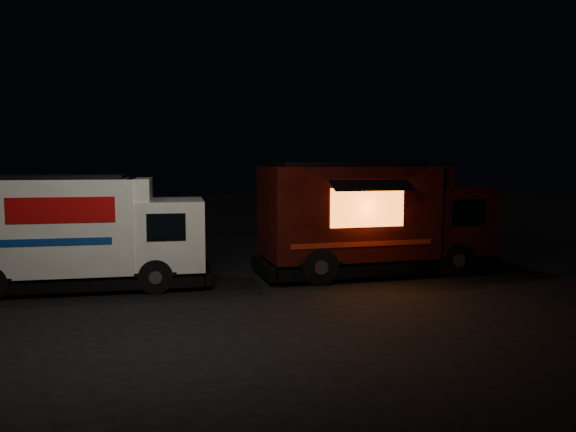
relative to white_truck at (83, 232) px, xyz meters
The scene contains 3 objects.
ground 4.76m from the white_truck, 22.15° to the right, with size 80.00×80.00×0.00m, color black.
white_truck is the anchor object (origin of this frame).
red_truck 8.11m from the white_truck, ahead, with size 6.98×2.57×3.25m, color #3C110A, non-canonical shape.
Camera 1 is at (-4.13, -13.54, 3.28)m, focal length 35.00 mm.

